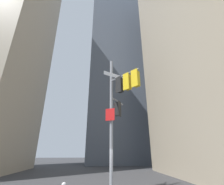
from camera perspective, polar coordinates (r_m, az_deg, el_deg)
The scene contains 3 objects.
building_tower_right at distance 27.45m, azimuth 34.85°, elevation 22.38°, with size 16.51×16.51×39.29m, color tan.
building_mid_block at distance 43.42m, azimuth 1.54°, elevation 14.09°, with size 12.90×12.90×54.86m, color #4C5460.
signal_pole_assembly at distance 10.23m, azimuth 2.63°, elevation -3.68°, with size 2.23×3.73×8.83m.
Camera 1 is at (-0.93, -10.05, 2.38)m, focal length 24.48 mm.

